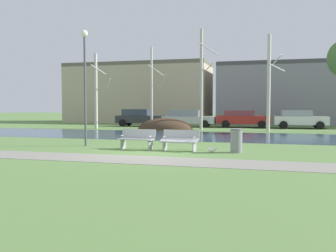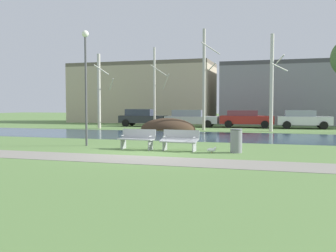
{
  "view_description": "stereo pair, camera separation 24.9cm",
  "coord_description": "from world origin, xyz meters",
  "px_view_note": "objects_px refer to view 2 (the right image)",
  "views": [
    {
      "loc": [
        4.66,
        -13.83,
        1.91
      ],
      "look_at": [
        0.41,
        1.4,
        1.03
      ],
      "focal_mm": 39.83,
      "sensor_mm": 36.0,
      "label": 1
    },
    {
      "loc": [
        4.9,
        -13.76,
        1.91
      ],
      "look_at": [
        0.41,
        1.4,
        1.03
      ],
      "focal_mm": 39.83,
      "sensor_mm": 36.0,
      "label": 2
    }
  ],
  "objects_px": {
    "seagull": "(212,150)",
    "parked_van_nearest_dark": "(142,117)",
    "streetlamp": "(86,69)",
    "parked_wagon_fourth_white": "(303,119)",
    "parked_sedan_second_silver": "(191,118)",
    "bench_left": "(137,138)",
    "bench_right": "(180,140)",
    "parked_hatch_third_red": "(246,118)",
    "trash_bin": "(236,140)"
  },
  "relations": [
    {
      "from": "seagull",
      "to": "parked_van_nearest_dark",
      "type": "distance_m",
      "value": 19.44
    },
    {
      "from": "streetlamp",
      "to": "parked_wagon_fourth_white",
      "type": "relative_size",
      "value": 1.26
    },
    {
      "from": "parked_sedan_second_silver",
      "to": "parked_wagon_fourth_white",
      "type": "relative_size",
      "value": 1.1
    },
    {
      "from": "seagull",
      "to": "streetlamp",
      "type": "height_order",
      "value": "streetlamp"
    },
    {
      "from": "bench_left",
      "to": "parked_sedan_second_silver",
      "type": "height_order",
      "value": "parked_sedan_second_silver"
    },
    {
      "from": "bench_left",
      "to": "parked_van_nearest_dark",
      "type": "distance_m",
      "value": 17.78
    },
    {
      "from": "bench_left",
      "to": "bench_right",
      "type": "relative_size",
      "value": 1.0
    },
    {
      "from": "parked_hatch_third_red",
      "to": "streetlamp",
      "type": "bearing_deg",
      "value": -109.67
    },
    {
      "from": "bench_left",
      "to": "bench_right",
      "type": "height_order",
      "value": "same"
    },
    {
      "from": "streetlamp",
      "to": "parked_hatch_third_red",
      "type": "xyz_separation_m",
      "value": [
        6.01,
        16.81,
        -2.81
      ]
    },
    {
      "from": "bench_right",
      "to": "parked_hatch_third_red",
      "type": "height_order",
      "value": "parked_hatch_third_red"
    },
    {
      "from": "bench_left",
      "to": "parked_sedan_second_silver",
      "type": "bearing_deg",
      "value": 95.19
    },
    {
      "from": "bench_left",
      "to": "seagull",
      "type": "relative_size",
      "value": 3.99
    },
    {
      "from": "trash_bin",
      "to": "seagull",
      "type": "distance_m",
      "value": 1.07
    },
    {
      "from": "bench_right",
      "to": "parked_van_nearest_dark",
      "type": "relative_size",
      "value": 0.38
    },
    {
      "from": "bench_right",
      "to": "seagull",
      "type": "bearing_deg",
      "value": -12.74
    },
    {
      "from": "bench_left",
      "to": "seagull",
      "type": "xyz_separation_m",
      "value": [
        3.32,
        -0.32,
        -0.34
      ]
    },
    {
      "from": "bench_left",
      "to": "parked_wagon_fourth_white",
      "type": "xyz_separation_m",
      "value": [
        7.8,
        17.27,
        0.32
      ]
    },
    {
      "from": "bench_right",
      "to": "parked_sedan_second_silver",
      "type": "xyz_separation_m",
      "value": [
        -3.45,
        17.03,
        0.32
      ]
    },
    {
      "from": "parked_sedan_second_silver",
      "to": "trash_bin",
      "type": "bearing_deg",
      "value": -71.16
    },
    {
      "from": "parked_sedan_second_silver",
      "to": "parked_hatch_third_red",
      "type": "bearing_deg",
      "value": 5.45
    },
    {
      "from": "bench_left",
      "to": "parked_hatch_third_red",
      "type": "xyz_separation_m",
      "value": [
        3.2,
        17.48,
        0.31
      ]
    },
    {
      "from": "seagull",
      "to": "parked_wagon_fourth_white",
      "type": "xyz_separation_m",
      "value": [
        4.48,
        17.59,
        0.66
      ]
    },
    {
      "from": "streetlamp",
      "to": "trash_bin",
      "type": "bearing_deg",
      "value": -4.93
    },
    {
      "from": "parked_van_nearest_dark",
      "to": "parked_sedan_second_silver",
      "type": "bearing_deg",
      "value": 3.8
    },
    {
      "from": "seagull",
      "to": "parked_van_nearest_dark",
      "type": "xyz_separation_m",
      "value": [
        -9.3,
        17.05,
        0.68
      ]
    },
    {
      "from": "parked_wagon_fourth_white",
      "to": "parked_hatch_third_red",
      "type": "bearing_deg",
      "value": 177.32
    },
    {
      "from": "parked_hatch_third_red",
      "to": "seagull",
      "type": "bearing_deg",
      "value": -89.61
    },
    {
      "from": "parked_sedan_second_silver",
      "to": "bench_right",
      "type": "bearing_deg",
      "value": -78.54
    },
    {
      "from": "bench_left",
      "to": "seagull",
      "type": "bearing_deg",
      "value": -5.5
    },
    {
      "from": "parked_van_nearest_dark",
      "to": "parked_sedan_second_silver",
      "type": "distance_m",
      "value": 4.45
    },
    {
      "from": "trash_bin",
      "to": "parked_sedan_second_silver",
      "type": "xyz_separation_m",
      "value": [
        -5.79,
        16.96,
        0.29
      ]
    },
    {
      "from": "parked_hatch_third_red",
      "to": "parked_wagon_fourth_white",
      "type": "bearing_deg",
      "value": -2.68
    },
    {
      "from": "seagull",
      "to": "bench_left",
      "type": "bearing_deg",
      "value": 174.5
    },
    {
      "from": "bench_right",
      "to": "seagull",
      "type": "distance_m",
      "value": 1.49
    },
    {
      "from": "bench_left",
      "to": "parked_van_nearest_dark",
      "type": "height_order",
      "value": "parked_van_nearest_dark"
    },
    {
      "from": "seagull",
      "to": "streetlamp",
      "type": "distance_m",
      "value": 7.11
    },
    {
      "from": "parked_hatch_third_red",
      "to": "parked_wagon_fourth_white",
      "type": "height_order",
      "value": "parked_wagon_fourth_white"
    },
    {
      "from": "bench_left",
      "to": "seagull",
      "type": "height_order",
      "value": "bench_left"
    },
    {
      "from": "parked_hatch_third_red",
      "to": "parked_sedan_second_silver",
      "type": "bearing_deg",
      "value": -174.55
    },
    {
      "from": "seagull",
      "to": "parked_wagon_fourth_white",
      "type": "distance_m",
      "value": 18.16
    },
    {
      "from": "trash_bin",
      "to": "seagull",
      "type": "xyz_separation_m",
      "value": [
        -0.92,
        -0.38,
        -0.37
      ]
    },
    {
      "from": "seagull",
      "to": "parked_wagon_fourth_white",
      "type": "bearing_deg",
      "value": 75.72
    },
    {
      "from": "streetlamp",
      "to": "parked_sedan_second_silver",
      "type": "xyz_separation_m",
      "value": [
        1.26,
        16.36,
        -2.8
      ]
    },
    {
      "from": "parked_van_nearest_dark",
      "to": "parked_wagon_fourth_white",
      "type": "height_order",
      "value": "parked_van_nearest_dark"
    },
    {
      "from": "trash_bin",
      "to": "parked_hatch_third_red",
      "type": "distance_m",
      "value": 17.45
    },
    {
      "from": "bench_right",
      "to": "streetlamp",
      "type": "relative_size",
      "value": 0.31
    },
    {
      "from": "parked_hatch_third_red",
      "to": "bench_right",
      "type": "bearing_deg",
      "value": -94.22
    },
    {
      "from": "streetlamp",
      "to": "seagull",
      "type": "bearing_deg",
      "value": -9.2
    },
    {
      "from": "bench_right",
      "to": "parked_wagon_fourth_white",
      "type": "xyz_separation_m",
      "value": [
        5.89,
        17.27,
        0.32
      ]
    }
  ]
}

